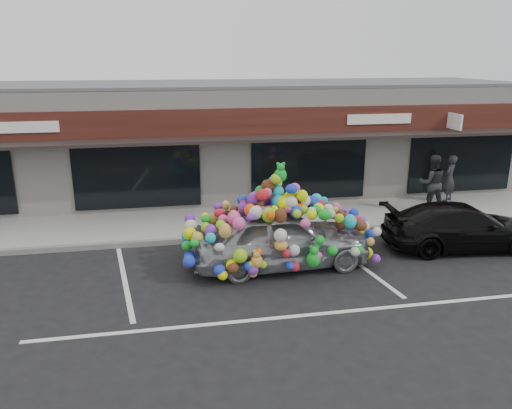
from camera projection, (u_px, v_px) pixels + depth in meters
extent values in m
plane|color=black|center=(254.00, 273.00, 12.60)|extent=(90.00, 90.00, 0.00)
cube|color=silver|center=(216.00, 139.00, 20.01)|extent=(24.00, 6.00, 4.20)
cube|color=#59595B|center=(215.00, 84.00, 19.40)|extent=(24.00, 6.00, 0.12)
cube|color=#34120E|center=(225.00, 122.00, 16.81)|extent=(24.00, 0.18, 0.90)
cube|color=black|center=(227.00, 139.00, 16.46)|extent=(24.00, 1.20, 0.10)
cube|color=white|center=(454.00, 121.00, 17.85)|extent=(0.08, 0.95, 0.55)
cube|color=white|center=(19.00, 127.00, 15.55)|extent=(2.40, 0.04, 0.35)
cube|color=white|center=(379.00, 119.00, 17.67)|extent=(2.40, 0.04, 0.35)
cube|color=black|center=(138.00, 175.00, 16.81)|extent=(4.20, 0.12, 2.30)
cube|color=black|center=(309.00, 168.00, 17.87)|extent=(4.20, 0.12, 2.30)
cube|color=black|center=(461.00, 161.00, 18.94)|extent=(4.20, 0.12, 2.30)
cube|color=#9A9A95|center=(232.00, 222.00, 16.34)|extent=(26.00, 3.00, 0.15)
cube|color=slate|center=(239.00, 237.00, 14.93)|extent=(26.00, 0.18, 0.16)
cube|color=silver|center=(125.00, 280.00, 12.22)|extent=(0.73, 4.37, 0.01)
cube|color=silver|center=(356.00, 262.00, 13.28)|extent=(0.73, 4.37, 0.01)
cube|color=silver|center=(364.00, 310.00, 10.78)|extent=(14.00, 0.12, 0.01)
imported|color=silver|center=(280.00, 237.00, 12.87)|extent=(2.05, 4.67, 1.56)
ellipsoid|color=#D91643|center=(281.00, 186.00, 12.48)|extent=(1.47, 1.99, 1.17)
sphere|color=#DDFF02|center=(342.00, 223.00, 12.92)|extent=(0.34, 0.34, 0.34)
sphere|color=#2B23F8|center=(313.00, 259.00, 12.10)|extent=(0.36, 0.36, 0.36)
sphere|color=green|center=(243.00, 233.00, 13.72)|extent=(0.30, 0.30, 0.30)
sphere|color=pink|center=(281.00, 165.00, 12.33)|extent=(0.32, 0.32, 0.32)
sphere|color=#FF4A00|center=(226.00, 227.00, 12.62)|extent=(0.30, 0.30, 0.30)
imported|color=black|center=(462.00, 227.00, 14.12)|extent=(2.22, 4.58, 1.29)
imported|color=black|center=(449.00, 178.00, 18.18)|extent=(0.74, 0.72, 1.71)
imported|color=black|center=(432.00, 183.00, 17.06)|extent=(1.06, 0.90, 1.94)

